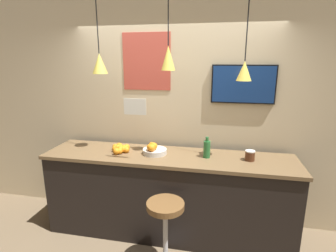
% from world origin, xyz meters
% --- Properties ---
extents(back_wall, '(8.00, 0.06, 2.90)m').
position_xyz_m(back_wall, '(0.00, 1.15, 1.45)').
color(back_wall, beige).
rests_on(back_wall, ground_plane).
extents(service_counter, '(2.92, 0.66, 1.01)m').
position_xyz_m(service_counter, '(0.00, 0.71, 0.51)').
color(service_counter, black).
rests_on(service_counter, ground_plane).
extents(bar_stool, '(0.39, 0.39, 0.74)m').
position_xyz_m(bar_stool, '(0.09, 0.13, 0.52)').
color(bar_stool, '#B7B7BC').
rests_on(bar_stool, ground_plane).
extents(fruit_bowl, '(0.28, 0.28, 0.15)m').
position_xyz_m(fruit_bowl, '(-0.17, 0.71, 1.07)').
color(fruit_bowl, beige).
rests_on(fruit_bowl, service_counter).
extents(orange_pile, '(0.25, 0.28, 0.09)m').
position_xyz_m(orange_pile, '(-0.58, 0.71, 1.05)').
color(orange_pile, orange).
rests_on(orange_pile, service_counter).
extents(juice_bottle, '(0.08, 0.08, 0.24)m').
position_xyz_m(juice_bottle, '(0.44, 0.72, 1.12)').
color(juice_bottle, '#286B33').
rests_on(juice_bottle, service_counter).
extents(spread_jar, '(0.11, 0.11, 0.11)m').
position_xyz_m(spread_jar, '(0.91, 0.72, 1.07)').
color(spread_jar, '#562D19').
rests_on(spread_jar, service_counter).
extents(pendant_lamp_left, '(0.17, 0.17, 0.87)m').
position_xyz_m(pendant_lamp_left, '(-0.79, 0.72, 2.05)').
color(pendant_lamp_left, black).
extents(pendant_lamp_middle, '(0.15, 0.15, 0.82)m').
position_xyz_m(pendant_lamp_middle, '(0.00, 0.72, 2.11)').
color(pendant_lamp_middle, black).
extents(pendant_lamp_right, '(0.16, 0.16, 0.92)m').
position_xyz_m(pendant_lamp_right, '(0.79, 0.72, 1.99)').
color(pendant_lamp_right, black).
extents(mounted_tv, '(0.73, 0.04, 0.45)m').
position_xyz_m(mounted_tv, '(0.82, 1.09, 1.81)').
color(mounted_tv, black).
extents(hanging_menu_board, '(0.24, 0.01, 0.17)m').
position_xyz_m(hanging_menu_board, '(-0.30, 0.46, 1.62)').
color(hanging_menu_board, silver).
extents(wall_poster, '(0.61, 0.01, 0.69)m').
position_xyz_m(wall_poster, '(-0.35, 1.11, 2.07)').
color(wall_poster, '#C64C3D').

